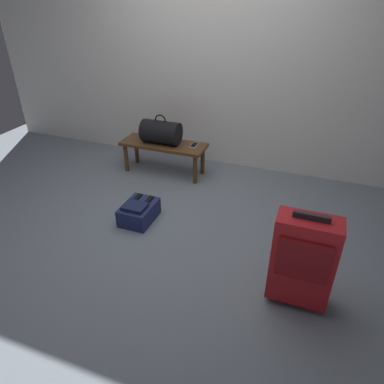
# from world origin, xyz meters

# --- Properties ---
(ground_plane) EXTENTS (6.60, 6.60, 0.00)m
(ground_plane) POSITION_xyz_m (0.00, 0.00, 0.00)
(ground_plane) COLOR slate
(back_wall) EXTENTS (6.00, 0.10, 2.80)m
(back_wall) POSITION_xyz_m (0.00, 1.60, 1.40)
(back_wall) COLOR silver
(back_wall) RESTS_ON ground
(bench) EXTENTS (1.00, 0.36, 0.37)m
(bench) POSITION_xyz_m (-0.44, 1.05, 0.32)
(bench) COLOR brown
(bench) RESTS_ON ground
(duffel_bag_black) EXTENTS (0.44, 0.26, 0.34)m
(duffel_bag_black) POSITION_xyz_m (-0.47, 1.05, 0.51)
(duffel_bag_black) COLOR black
(duffel_bag_black) RESTS_ON bench
(cell_phone) EXTENTS (0.07, 0.14, 0.01)m
(cell_phone) POSITION_xyz_m (-0.08, 1.11, 0.38)
(cell_phone) COLOR silver
(cell_phone) RESTS_ON bench
(suitcase_upright_red) EXTENTS (0.41, 0.23, 0.74)m
(suitcase_upright_red) POSITION_xyz_m (1.26, -0.46, 0.38)
(suitcase_upright_red) COLOR red
(suitcase_upright_red) RESTS_ON ground
(backpack_navy) EXTENTS (0.28, 0.38, 0.21)m
(backpack_navy) POSITION_xyz_m (-0.25, 0.04, 0.09)
(backpack_navy) COLOR navy
(backpack_navy) RESTS_ON ground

